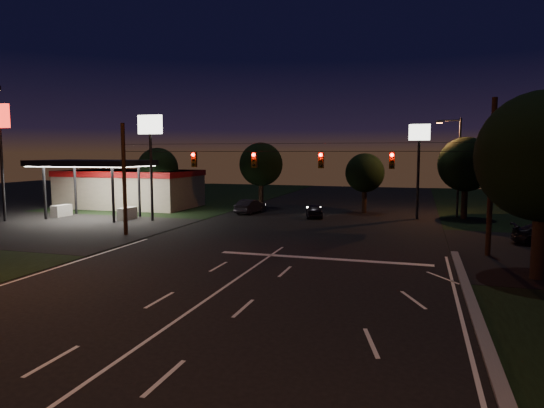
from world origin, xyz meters
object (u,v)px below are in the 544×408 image
at_px(car_oncoming_b, 250,206).
at_px(tree_right_near, 543,158).
at_px(car_oncoming_a, 314,211).
at_px(utility_pole_right, 487,256).

bearing_deg(car_oncoming_b, tree_right_near, 146.05).
relative_size(tree_right_near, car_oncoming_b, 2.11).
relative_size(tree_right_near, car_oncoming_a, 2.39).
bearing_deg(utility_pole_right, car_oncoming_a, 134.25).
xyz_separation_m(utility_pole_right, tree_right_near, (1.53, -4.83, 5.68)).
height_order(utility_pole_right, car_oncoming_a, utility_pole_right).
relative_size(utility_pole_right, car_oncoming_b, 2.17).
bearing_deg(car_oncoming_b, car_oncoming_a, 178.67).
xyz_separation_m(tree_right_near, car_oncoming_a, (-14.53, 18.18, -5.05)).
distance_m(utility_pole_right, tree_right_near, 7.61).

